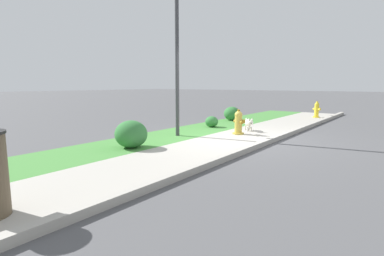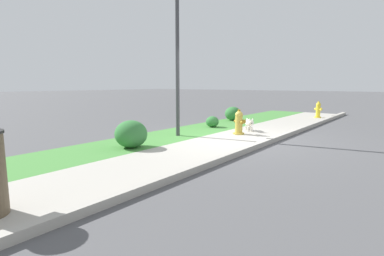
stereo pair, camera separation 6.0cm
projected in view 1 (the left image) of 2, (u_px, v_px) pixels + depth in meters
ground_plane at (234, 139)px, 8.12m from camera, size 120.00×120.00×0.00m
sidewalk_pavement at (234, 139)px, 8.12m from camera, size 18.00×1.81×0.01m
grass_verge at (183, 132)px, 9.19m from camera, size 18.00×1.77×0.01m
street_curb at (269, 141)px, 7.53m from camera, size 18.00×0.16×0.12m
fire_hydrant_at_driveway at (317, 110)px, 13.19m from camera, size 0.34×0.37×0.72m
fire_hydrant_across_street at (239, 123)px, 8.80m from camera, size 0.38×0.39×0.74m
small_white_dog at (249, 123)px, 9.42m from camera, size 0.47×0.45×0.45m
street_lamp at (177, 12)px, 8.15m from camera, size 0.32×0.32×5.27m
shrub_bush_near_lamp at (131, 134)px, 6.96m from camera, size 0.76×0.76×0.64m
shrub_bush_mid_verge at (232, 114)px, 12.23m from camera, size 0.66×0.66×0.56m
shrub_bush_far_verge at (212, 122)px, 10.33m from camera, size 0.45×0.45×0.38m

